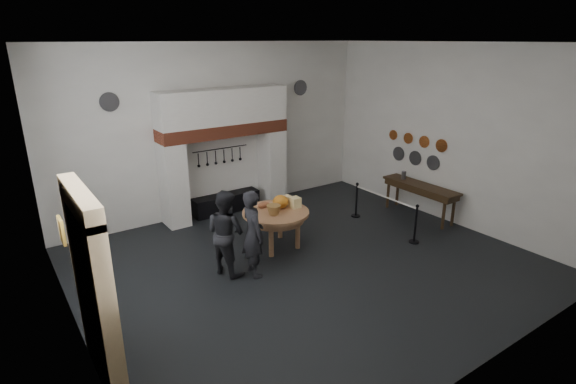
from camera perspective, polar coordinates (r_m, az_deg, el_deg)
floor at (r=9.76m, az=2.43°, el=-9.03°), size 9.00×8.00×0.02m
ceiling at (r=8.61m, az=2.87°, el=18.43°), size 9.00×8.00×0.02m
wall_back at (r=12.26m, az=-8.88°, el=7.80°), size 9.00×0.02×4.50m
wall_front at (r=6.40m, az=24.94°, el=-4.24°), size 9.00×0.02×4.50m
wall_left at (r=7.26m, az=-26.95°, el=-1.89°), size 0.02×8.00×4.50m
wall_right at (r=12.13m, az=19.93°, el=6.78°), size 0.02×8.00×4.50m
chimney_pier_left at (r=11.68m, az=-14.31°, el=0.91°), size 0.55×0.70×2.15m
chimney_pier_right at (r=12.93m, az=-2.05°, el=3.25°), size 0.55×0.70×2.15m
hearth_brick_band at (r=11.94m, az=-8.14°, el=7.84°), size 3.50×0.72×0.32m
chimney_hood at (r=11.84m, az=-8.28°, el=10.73°), size 3.50×0.70×0.90m
iron_range at (r=12.55m, az=-7.85°, el=-1.38°), size 1.90×0.45×0.50m
utensil_rail at (r=12.29m, az=-8.59°, el=5.46°), size 1.60×0.02×0.02m
door_recess at (r=6.76m, az=-24.05°, el=-12.36°), size 0.04×1.10×2.50m
door_jamb_near at (r=6.15m, az=-21.89°, el=-14.79°), size 0.22×0.30×2.60m
door_jamb_far at (r=7.36m, az=-24.54°, el=-9.35°), size 0.22×0.30×2.60m
door_lintel at (r=6.20m, az=-24.96°, el=-0.98°), size 0.22×1.70×0.30m
wall_plaque at (r=8.23m, az=-26.81°, el=-4.40°), size 0.05×0.34×0.44m
work_table at (r=10.16m, az=-1.57°, el=-2.63°), size 1.86×1.86×0.07m
pumpkin at (r=10.27m, az=-0.96°, el=-1.24°), size 0.36×0.36×0.31m
cheese_block_big at (r=10.33m, az=0.89°, el=-1.33°), size 0.22×0.22×0.24m
cheese_block_small at (r=10.55m, az=-0.15°, el=-0.99°), size 0.18×0.18×0.20m
wicker_basket at (r=9.91m, az=-1.83°, el=-2.29°), size 0.39×0.39×0.22m
bread_loaf at (r=10.35m, az=-3.11°, el=-1.64°), size 0.31×0.18×0.13m
visitor_near at (r=8.97m, az=-4.46°, el=-5.29°), size 0.50×0.70×1.80m
visitor_far at (r=9.13m, az=-7.91°, el=-5.09°), size 0.91×1.03×1.77m
side_table at (r=12.41m, az=16.49°, el=0.79°), size 0.55×2.20×0.06m
pewter_jug at (r=12.73m, az=14.47°, el=2.09°), size 0.12×0.12×0.22m
copper_pan_a at (r=12.27m, az=18.91°, el=5.58°), size 0.03×0.34×0.34m
copper_pan_b at (r=12.59m, az=16.91°, el=6.11°), size 0.03×0.32×0.32m
copper_pan_c at (r=12.93m, az=15.02°, el=6.61°), size 0.03×0.30×0.30m
copper_pan_d at (r=13.28m, az=13.22°, el=7.07°), size 0.03×0.28×0.28m
pewter_plate_left at (r=12.50m, az=17.94°, el=3.55°), size 0.03×0.40×0.40m
pewter_plate_mid at (r=12.86m, az=15.84°, el=4.17°), size 0.03×0.40×0.40m
pewter_plate_right at (r=13.23m, az=13.86°, el=4.75°), size 0.03×0.40×0.40m
pewter_plate_back_left at (r=11.17m, az=-21.74°, el=10.58°), size 0.44×0.03×0.44m
pewter_plate_back_right at (r=13.47m, az=1.60°, el=13.10°), size 0.44×0.03×0.44m
barrier_post_near at (r=10.91m, az=15.88°, el=-4.04°), size 0.05×0.05×0.90m
barrier_post_far at (r=12.16m, az=8.69°, el=-1.10°), size 0.05×0.05×0.90m
barrier_rope at (r=11.37m, az=12.22°, el=-0.61°), size 0.04×2.00×0.04m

